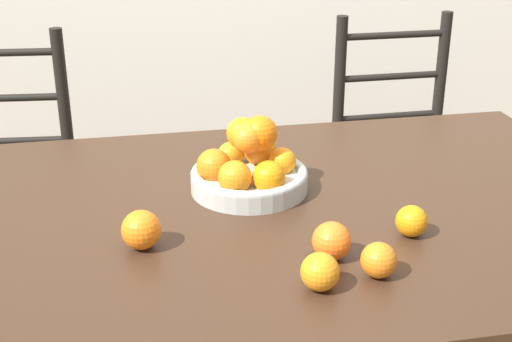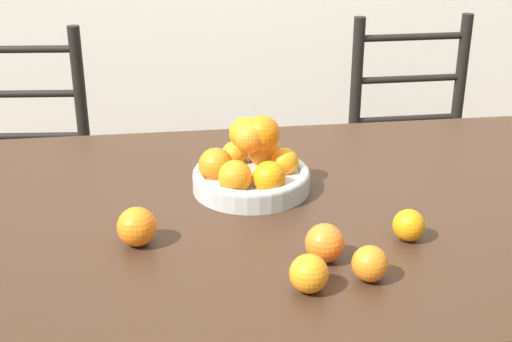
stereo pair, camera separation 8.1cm
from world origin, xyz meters
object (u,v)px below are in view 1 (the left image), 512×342
Objects in this scene: orange_loose_2 at (411,221)px; chair_left at (5,199)px; orange_loose_0 at (320,272)px; orange_loose_4 at (379,260)px; chair_right at (399,168)px; fruit_bowl at (249,168)px; orange_loose_1 at (141,230)px; orange_loose_3 at (332,241)px.

chair_left is at bearing 133.90° from orange_loose_2.
orange_loose_2 is (0.23, 0.16, -0.00)m from orange_loose_0.
chair_right reaches higher than orange_loose_4.
fruit_bowl is 0.27× the size of chair_left.
orange_loose_1 is 0.54m from orange_loose_2.
orange_loose_3 is at bearing -17.51° from orange_loose_1.
orange_loose_1 is 1.18× the size of orange_loose_4.
chair_right is (0.67, 0.70, -0.34)m from fruit_bowl.
orange_loose_0 is 0.37m from orange_loose_1.
orange_loose_0 is 0.07× the size of chair_right.
orange_loose_3 is (0.35, -0.11, -0.00)m from orange_loose_1.
fruit_bowl reaches higher than orange_loose_4.
orange_loose_4 is (0.07, -0.08, -0.00)m from orange_loose_3.
orange_loose_2 is 0.18m from orange_loose_4.
orange_loose_0 is (0.05, -0.44, -0.02)m from fruit_bowl.
orange_loose_2 is at bearing -5.71° from orange_loose_1.
orange_loose_0 is 1.05× the size of orange_loose_4.
fruit_bowl is at bearing 134.86° from orange_loose_2.
chair_left is at bearing 126.46° from orange_loose_4.
orange_loose_1 is 1.35m from chair_right.
fruit_bowl reaches higher than orange_loose_0.
chair_left is at bearing 121.95° from orange_loose_0.
orange_loose_2 is (0.53, -0.05, -0.01)m from orange_loose_1.
orange_loose_2 is at bearing -112.10° from chair_right.
orange_loose_4 is at bearing -24.43° from orange_loose_1.
orange_loose_0 is 0.12m from orange_loose_4.
orange_loose_1 is at bearing 162.49° from orange_loose_3.
orange_loose_0 is 1.08× the size of orange_loose_2.
chair_right is (1.33, 0.00, 0.00)m from chair_left.
fruit_bowl is 3.87× the size of orange_loose_0.
chair_left reaches higher than orange_loose_3.
fruit_bowl is at bearing 95.95° from orange_loose_0.
chair_right reaches higher than orange_loose_2.
orange_loose_2 is 0.07× the size of chair_left.
orange_loose_3 is (0.10, -0.34, -0.02)m from fruit_bowl.
orange_loose_4 is 0.07× the size of chair_left.
orange_loose_4 is (0.16, -0.42, -0.02)m from fruit_bowl.
fruit_bowl is 4.06× the size of orange_loose_4.
chair_left is (-0.71, 1.14, -0.33)m from orange_loose_0.
chair_right is at bearing 61.10° from orange_loose_3.
chair_left reaches higher than orange_loose_2.
orange_loose_3 is 1.12× the size of orange_loose_4.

